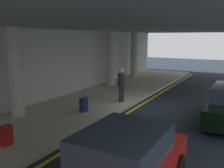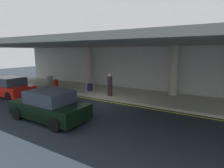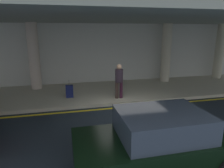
% 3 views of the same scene
% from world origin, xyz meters
% --- Properties ---
extents(ground_plane, '(60.00, 60.00, 0.00)m').
position_xyz_m(ground_plane, '(0.00, 0.00, 0.00)').
color(ground_plane, '#1C242D').
extents(sidewalk, '(26.00, 4.20, 0.15)m').
position_xyz_m(sidewalk, '(0.00, 3.10, 0.07)').
color(sidewalk, '#B6B19D').
rests_on(sidewalk, ground).
extents(lane_stripe_yellow, '(26.00, 0.14, 0.01)m').
position_xyz_m(lane_stripe_yellow, '(0.00, 0.72, 0.00)').
color(lane_stripe_yellow, yellow).
rests_on(lane_stripe_yellow, ground).
extents(support_column_far_left, '(0.59, 0.59, 3.65)m').
position_xyz_m(support_column_far_left, '(-4.00, 4.44, 1.97)').
color(support_column_far_left, '#B8AB9E').
rests_on(support_column_far_left, sidewalk).
extents(support_column_left_mid, '(0.59, 0.59, 3.65)m').
position_xyz_m(support_column_left_mid, '(4.00, 4.44, 1.97)').
color(support_column_left_mid, '#B4AE99').
rests_on(support_column_left_mid, sidewalk).
extents(support_column_center, '(0.59, 0.59, 3.65)m').
position_xyz_m(support_column_center, '(8.00, 4.44, 1.97)').
color(support_column_center, '#B8B59D').
rests_on(support_column_center, sidewalk).
extents(ceiling_overhang, '(28.00, 13.20, 0.30)m').
position_xyz_m(ceiling_overhang, '(0.00, 2.60, 3.95)').
color(ceiling_overhang, gray).
rests_on(ceiling_overhang, support_column_far_left).
extents(terminal_back_wall, '(26.00, 0.30, 3.80)m').
position_xyz_m(terminal_back_wall, '(0.00, 5.35, 1.90)').
color(terminal_back_wall, '#B5B9B2').
rests_on(terminal_back_wall, ground).
extents(car_black, '(4.10, 1.92, 1.50)m').
position_xyz_m(car_black, '(-0.26, -3.52, 0.71)').
color(car_black, black).
rests_on(car_black, ground).
extents(traveler_with_luggage, '(0.38, 0.38, 1.68)m').
position_xyz_m(traveler_with_luggage, '(0.13, 1.64, 1.11)').
color(traveler_with_luggage, '#352723').
rests_on(traveler_with_luggage, sidewalk).
extents(suitcase_upright_secondary, '(0.36, 0.22, 0.90)m').
position_xyz_m(suitcase_upright_secondary, '(-2.23, 2.31, 0.46)').
color(suitcase_upright_secondary, '#131B4C').
rests_on(suitcase_upright_secondary, sidewalk).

